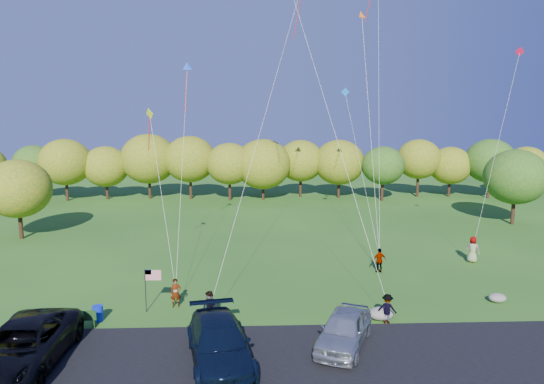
{
  "coord_description": "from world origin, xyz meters",
  "views": [
    {
      "loc": [
        -1.76,
        -24.11,
        10.38
      ],
      "look_at": [
        -0.55,
        6.0,
        5.81
      ],
      "focal_mm": 32.0,
      "sensor_mm": 36.0,
      "label": 1
    }
  ],
  "objects_px": {
    "minivan_dark": "(22,346)",
    "flyer_e": "(473,249)",
    "flyer_b": "(210,309)",
    "flyer_c": "(387,309)",
    "flyer_a": "(176,293)",
    "flyer_d": "(380,260)",
    "minivan_navy": "(219,343)",
    "park_bench": "(80,319)",
    "trash_barrel": "(98,313)",
    "minivan_silver": "(344,329)"
  },
  "relations": [
    {
      "from": "flyer_d",
      "to": "trash_barrel",
      "type": "bearing_deg",
      "value": 10.21
    },
    {
      "from": "minivan_navy",
      "to": "minivan_silver",
      "type": "bearing_deg",
      "value": 1.86
    },
    {
      "from": "minivan_silver",
      "to": "flyer_b",
      "type": "xyz_separation_m",
      "value": [
        -6.32,
        2.57,
        0.03
      ]
    },
    {
      "from": "minivan_navy",
      "to": "flyer_e",
      "type": "xyz_separation_m",
      "value": [
        17.45,
        14.17,
        0.02
      ]
    },
    {
      "from": "flyer_a",
      "to": "park_bench",
      "type": "height_order",
      "value": "flyer_a"
    },
    {
      "from": "flyer_e",
      "to": "flyer_b",
      "type": "bearing_deg",
      "value": 65.11
    },
    {
      "from": "minivan_navy",
      "to": "park_bench",
      "type": "height_order",
      "value": "minivan_navy"
    },
    {
      "from": "minivan_silver",
      "to": "flyer_c",
      "type": "relative_size",
      "value": 3.12
    },
    {
      "from": "flyer_a",
      "to": "flyer_d",
      "type": "xyz_separation_m",
      "value": [
        12.91,
        5.61,
        0.03
      ]
    },
    {
      "from": "flyer_b",
      "to": "flyer_c",
      "type": "xyz_separation_m",
      "value": [
        9.03,
        0.0,
        -0.14
      ]
    },
    {
      "from": "minivan_navy",
      "to": "flyer_b",
      "type": "xyz_separation_m",
      "value": [
        -0.73,
        3.87,
        -0.04
      ]
    },
    {
      "from": "flyer_e",
      "to": "trash_barrel",
      "type": "relative_size",
      "value": 2.38
    },
    {
      "from": "flyer_c",
      "to": "flyer_e",
      "type": "bearing_deg",
      "value": -108.58
    },
    {
      "from": "flyer_b",
      "to": "flyer_c",
      "type": "height_order",
      "value": "flyer_b"
    },
    {
      "from": "flyer_b",
      "to": "flyer_e",
      "type": "distance_m",
      "value": 20.89
    },
    {
      "from": "minivan_silver",
      "to": "flyer_a",
      "type": "bearing_deg",
      "value": 172.08
    },
    {
      "from": "minivan_navy",
      "to": "park_bench",
      "type": "xyz_separation_m",
      "value": [
        -7.23,
        3.87,
        -0.46
      ]
    },
    {
      "from": "flyer_a",
      "to": "flyer_e",
      "type": "xyz_separation_m",
      "value": [
        20.3,
        7.69,
        0.15
      ]
    },
    {
      "from": "minivan_navy",
      "to": "flyer_b",
      "type": "bearing_deg",
      "value": 89.46
    },
    {
      "from": "flyer_b",
      "to": "park_bench",
      "type": "relative_size",
      "value": 1.1
    },
    {
      "from": "minivan_dark",
      "to": "park_bench",
      "type": "height_order",
      "value": "minivan_dark"
    },
    {
      "from": "flyer_c",
      "to": "park_bench",
      "type": "bearing_deg",
      "value": 23.02
    },
    {
      "from": "minivan_dark",
      "to": "flyer_b",
      "type": "distance_m",
      "value": 8.44
    },
    {
      "from": "minivan_navy",
      "to": "minivan_silver",
      "type": "xyz_separation_m",
      "value": [
        5.59,
        1.3,
        -0.06
      ]
    },
    {
      "from": "minivan_silver",
      "to": "flyer_d",
      "type": "xyz_separation_m",
      "value": [
        4.46,
        10.8,
        -0.04
      ]
    },
    {
      "from": "minivan_silver",
      "to": "flyer_a",
      "type": "distance_m",
      "value": 9.91
    },
    {
      "from": "minivan_dark",
      "to": "minivan_navy",
      "type": "bearing_deg",
      "value": 0.05
    },
    {
      "from": "minivan_dark",
      "to": "trash_barrel",
      "type": "bearing_deg",
      "value": 71.33
    },
    {
      "from": "minivan_dark",
      "to": "park_bench",
      "type": "xyz_separation_m",
      "value": [
        0.97,
        3.94,
        -0.52
      ]
    },
    {
      "from": "minivan_navy",
      "to": "park_bench",
      "type": "distance_m",
      "value": 8.21
    },
    {
      "from": "park_bench",
      "to": "minivan_dark",
      "type": "bearing_deg",
      "value": -110.22
    },
    {
      "from": "flyer_b",
      "to": "flyer_c",
      "type": "bearing_deg",
      "value": 26.62
    },
    {
      "from": "flyer_a",
      "to": "flyer_c",
      "type": "bearing_deg",
      "value": -22.77
    },
    {
      "from": "minivan_silver",
      "to": "flyer_e",
      "type": "relative_size",
      "value": 2.5
    },
    {
      "from": "flyer_a",
      "to": "flyer_c",
      "type": "relative_size",
      "value": 1.05
    },
    {
      "from": "minivan_navy",
      "to": "flyer_d",
      "type": "bearing_deg",
      "value": 39.06
    },
    {
      "from": "minivan_silver",
      "to": "flyer_e",
      "type": "distance_m",
      "value": 17.51
    },
    {
      "from": "flyer_b",
      "to": "flyer_e",
      "type": "height_order",
      "value": "flyer_e"
    },
    {
      "from": "flyer_a",
      "to": "park_bench",
      "type": "distance_m",
      "value": 5.1
    },
    {
      "from": "flyer_a",
      "to": "park_bench",
      "type": "bearing_deg",
      "value": -158.82
    },
    {
      "from": "minivan_dark",
      "to": "flyer_c",
      "type": "distance_m",
      "value": 16.96
    },
    {
      "from": "minivan_silver",
      "to": "park_bench",
      "type": "relative_size",
      "value": 2.91
    },
    {
      "from": "flyer_b",
      "to": "flyer_d",
      "type": "relative_size",
      "value": 1.07
    },
    {
      "from": "minivan_dark",
      "to": "flyer_e",
      "type": "distance_m",
      "value": 29.33
    },
    {
      "from": "flyer_b",
      "to": "flyer_e",
      "type": "bearing_deg",
      "value": 56.15
    },
    {
      "from": "minivan_silver",
      "to": "flyer_b",
      "type": "distance_m",
      "value": 6.82
    },
    {
      "from": "flyer_a",
      "to": "flyer_c",
      "type": "xyz_separation_m",
      "value": [
        11.15,
        -2.61,
        -0.04
      ]
    },
    {
      "from": "minivan_navy",
      "to": "flyer_b",
      "type": "height_order",
      "value": "minivan_navy"
    },
    {
      "from": "flyer_a",
      "to": "flyer_b",
      "type": "xyz_separation_m",
      "value": [
        2.13,
        -2.61,
        0.1
      ]
    },
    {
      "from": "flyer_d",
      "to": "flyer_a",
      "type": "bearing_deg",
      "value": 9.93
    }
  ]
}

